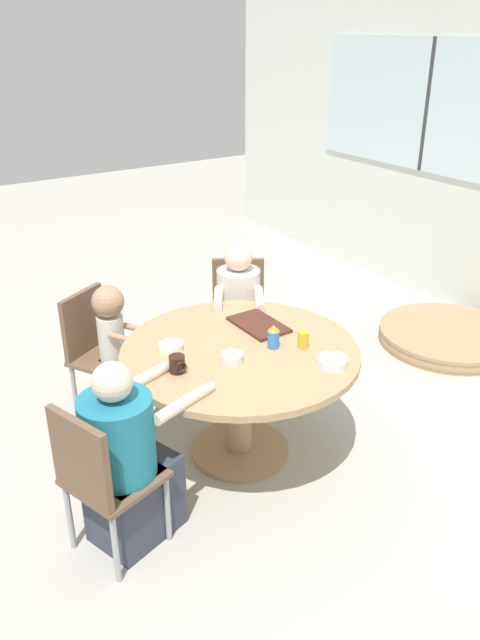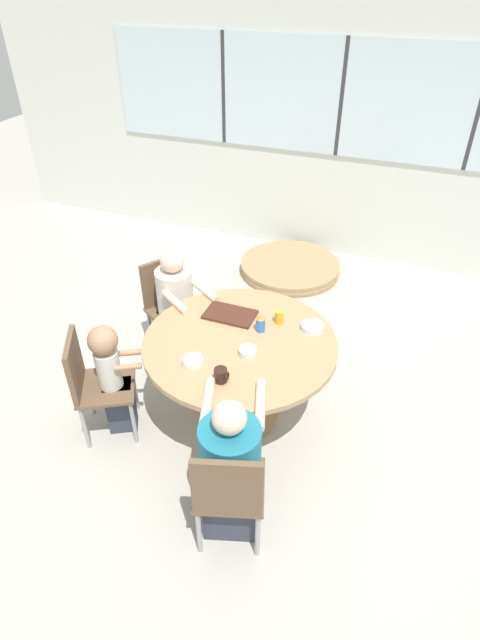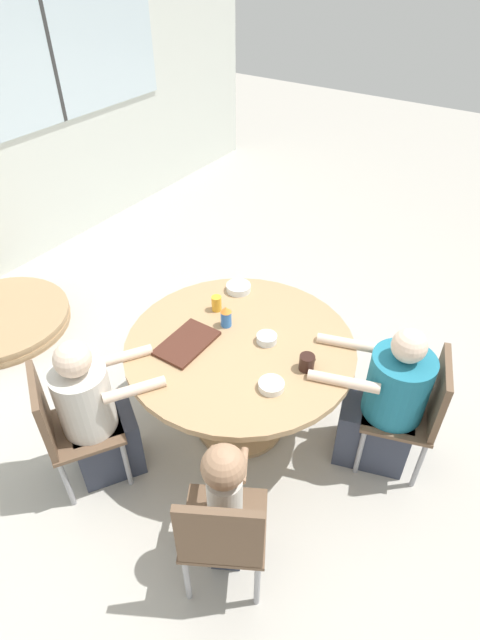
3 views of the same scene
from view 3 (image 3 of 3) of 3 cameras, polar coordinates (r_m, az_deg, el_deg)
name	(u,v)px [view 3 (image 3 of 3)]	position (r m, az deg, el deg)	size (l,w,h in m)	color
ground_plane	(240,422)	(3.47, 0.00, -11.62)	(16.00, 16.00, 0.00)	#B2ADA3
dining_table	(240,361)	(3.05, 0.00, -4.72)	(1.37, 1.37, 0.72)	tan
chair_for_woman_green_shirt	(417,406)	(3.07, 19.57, -9.28)	(0.50, 0.50, 0.85)	brown
chair_for_man_blue_shirt	(65,423)	(2.98, -19.39, -11.04)	(0.55, 0.55, 0.85)	brown
chair_for_toddler	(222,534)	(2.47, -2.05, -23.25)	(0.54, 0.54, 0.85)	brown
person_woman_green_shirt	(384,406)	(3.09, 16.17, -9.41)	(0.52, 0.71, 1.03)	#333847
person_man_blue_shirt	(97,418)	(3.00, -16.08, -10.72)	(0.63, 0.55, 1.04)	#333847
person_toddler	(225,505)	(2.55, -1.67, -20.38)	(0.35, 0.30, 0.93)	#333847
food_tray_dark	(187,343)	(2.95, -6.10, -2.63)	(0.38, 0.23, 0.02)	#472319
coffee_mug	(307,362)	(2.79, 7.66, -4.79)	(0.09, 0.09, 0.09)	black
sippy_cup	(226,316)	(3.03, -1.60, 0.45)	(0.07, 0.07, 0.14)	blue
juice_glass	(217,303)	(3.17, -2.70, 1.91)	(0.06, 0.06, 0.10)	gold
bowl_white_shallow	(238,288)	(3.35, -0.17, 3.72)	(0.16, 0.16, 0.05)	silver
bowl_cereal	(271,385)	(2.68, 3.60, -7.47)	(0.14, 0.14, 0.04)	white
bowl_fruit	(267,339)	(2.95, 3.07, -2.13)	(0.12, 0.12, 0.05)	silver
folded_table_stack	(1,320)	(4.62, -25.62, -0.03)	(1.11, 1.11, 0.12)	tan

